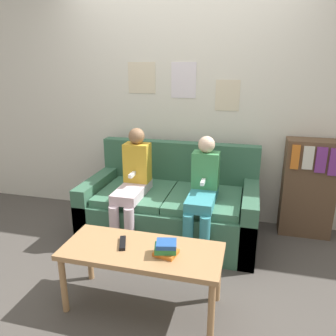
% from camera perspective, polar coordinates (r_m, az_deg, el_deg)
% --- Properties ---
extents(ground_plane, '(10.00, 10.00, 0.00)m').
position_cam_1_polar(ground_plane, '(2.95, -2.15, -16.44)').
color(ground_plane, '#4C4742').
extents(wall_back, '(8.00, 0.06, 2.60)m').
position_cam_1_polar(wall_back, '(3.53, 2.80, 11.82)').
color(wall_back, silver).
rests_on(wall_back, ground_plane).
extents(couch, '(1.65, 0.89, 0.89)m').
position_cam_1_polar(couch, '(3.29, 0.63, -6.93)').
color(couch, '#38664C').
rests_on(couch, ground_plane).
extents(coffee_table, '(1.09, 0.46, 0.46)m').
position_cam_1_polar(coffee_table, '(2.32, -4.56, -14.98)').
color(coffee_table, '#AD7F51').
rests_on(coffee_table, ground_plane).
extents(person_left, '(0.24, 0.60, 1.09)m').
position_cam_1_polar(person_left, '(3.07, -6.17, -2.55)').
color(person_left, silver).
rests_on(person_left, ground_plane).
extents(person_right, '(0.24, 0.60, 1.05)m').
position_cam_1_polar(person_right, '(2.92, 6.05, -4.06)').
color(person_right, teal).
rests_on(person_right, ground_plane).
extents(tv_remote, '(0.10, 0.17, 0.02)m').
position_cam_1_polar(tv_remote, '(2.35, -7.91, -12.82)').
color(tv_remote, black).
rests_on(tv_remote, coffee_table).
extents(book_stack, '(0.17, 0.15, 0.10)m').
position_cam_1_polar(book_stack, '(2.20, -0.37, -13.81)').
color(book_stack, orange).
rests_on(book_stack, coffee_table).
extents(bookshelf, '(0.49, 0.26, 0.98)m').
position_cam_1_polar(bookshelf, '(3.51, 23.19, -3.18)').
color(bookshelf, brown).
rests_on(bookshelf, ground_plane).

